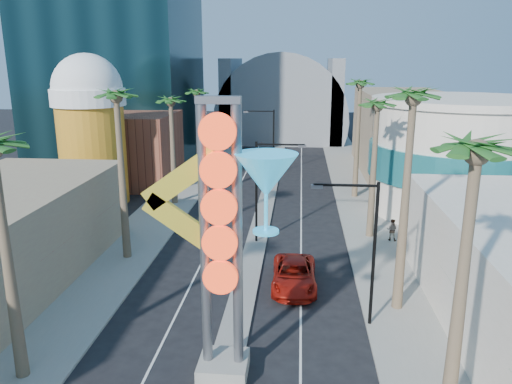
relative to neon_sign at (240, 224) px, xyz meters
name	(u,v)px	position (x,y,z in m)	size (l,w,h in m)	color
sidewalk_west	(182,190)	(-10.32, 32.04, -7.23)	(5.00, 100.00, 0.15)	gray
sidewalk_east	(358,194)	(8.68, 32.04, -7.23)	(5.00, 100.00, 0.15)	gray
median	(270,185)	(-0.82, 35.04, -7.23)	(1.60, 84.00, 0.15)	gray
brick_filler_west	(131,149)	(-16.82, 35.04, -3.31)	(10.00, 10.00, 8.00)	brown
filler_east	(401,131)	(15.18, 45.04, -2.31)	(10.00, 20.00, 10.00)	#977A61
beer_mug	(90,124)	(-17.82, 27.04, 0.54)	(7.00, 7.00, 14.50)	#C6821A
turquoise_building	(461,157)	(17.18, 27.04, -2.06)	(16.60, 16.60, 10.60)	beige
canopy	(282,115)	(-0.82, 69.04, -3.00)	(22.00, 16.00, 22.00)	slate
neon_sign	(240,224)	(0.00, 0.00, 0.00)	(6.53, 2.60, 12.55)	gray
streetlight_0	(264,182)	(-0.27, 17.04, -2.43)	(3.79, 0.25, 8.00)	black
streetlight_1	(269,135)	(-1.36, 41.04, -2.43)	(3.79, 0.25, 8.00)	black
streetlight_2	(365,241)	(5.91, 5.04, -2.47)	(3.45, 0.25, 8.00)	black
palm_1	(117,107)	(-9.82, 13.04, 3.52)	(2.40, 2.40, 12.70)	brown
palm_2	(171,108)	(-9.82, 27.04, 2.17)	(2.40, 2.40, 11.20)	brown
palm_3	(197,98)	(-9.82, 39.04, 2.17)	(2.40, 2.40, 11.20)	brown
palm_4	(475,171)	(8.18, -2.96, 3.07)	(2.40, 2.40, 12.20)	brown
palm_5	(412,112)	(8.18, 7.04, 3.96)	(2.40, 2.40, 13.20)	brown
palm_6	(377,114)	(8.18, 19.04, 2.62)	(2.40, 2.40, 11.70)	brown
palm_7	(360,92)	(8.18, 31.04, 3.52)	(2.40, 2.40, 12.70)	brown
red_pickup	(294,275)	(2.24, 9.43, -6.49)	(2.72, 5.91, 1.64)	#AC170D
pedestrian_b	(392,230)	(9.74, 18.10, -6.29)	(0.85, 0.66, 1.74)	gray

